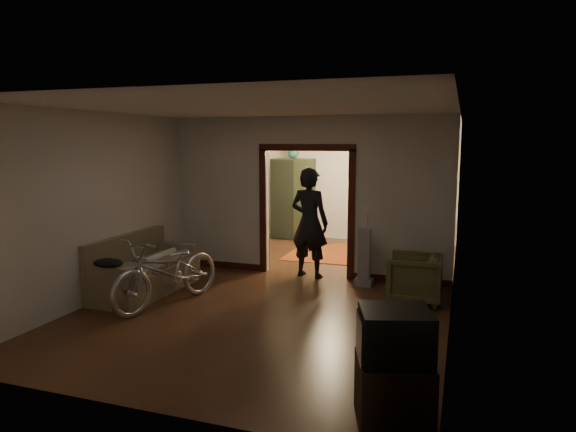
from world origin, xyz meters
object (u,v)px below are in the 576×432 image
at_px(desk, 383,231).
at_px(armchair, 414,278).
at_px(bicycle, 168,271).
at_px(person, 309,223).
at_px(sofa, 144,264).
at_px(locker, 293,199).

bearing_deg(desk, armchair, -93.75).
distance_m(bicycle, desk, 5.71).
bearing_deg(person, sofa, 49.73).
xyz_separation_m(bicycle, desk, (2.32, 5.22, -0.16)).
relative_size(bicycle, locker, 1.00).
relative_size(locker, desk, 2.05).
height_order(bicycle, armchair, bicycle).
bearing_deg(sofa, armchair, 13.67).
bearing_deg(desk, sofa, -141.37).
relative_size(armchair, desk, 0.82).
xyz_separation_m(armchair, person, (-1.88, 0.85, 0.61)).
bearing_deg(armchair, desk, -165.66).
distance_m(sofa, locker, 5.19).
height_order(armchair, locker, locker).
height_order(sofa, locker, locker).
xyz_separation_m(bicycle, person, (1.48, 2.19, 0.45)).
distance_m(sofa, armchair, 4.18).
bearing_deg(sofa, desk, 58.76).
relative_size(person, locker, 0.98).
bearing_deg(sofa, locker, 82.63).
bearing_deg(armchair, person, -114.93).
xyz_separation_m(sofa, desk, (3.04, 4.76, -0.10)).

